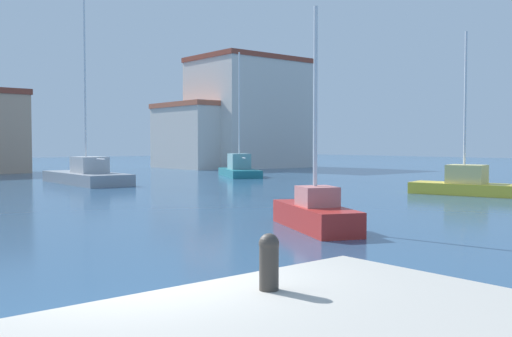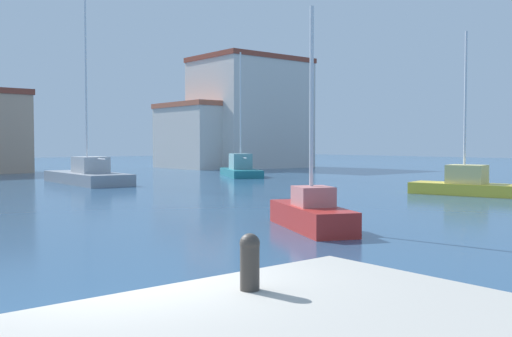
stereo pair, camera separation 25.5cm
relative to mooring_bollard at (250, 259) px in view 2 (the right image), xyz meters
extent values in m
plane|color=#2D5175|center=(14.31, 21.53, -1.33)|extent=(160.00, 160.00, 0.00)
cylinder|color=#38332D|center=(0.00, 0.00, -0.08)|extent=(0.21, 0.21, 0.50)
sphere|color=#38332D|center=(0.00, 0.00, 0.17)|extent=(0.22, 0.22, 0.22)
cube|color=#1E707A|center=(24.05, 30.99, -1.04)|extent=(4.96, 6.87, 0.57)
cube|color=#6B9CA2|center=(24.09, 31.06, -0.16)|extent=(2.33, 2.70, 1.19)
cylinder|color=silver|center=(24.05, 30.99, 3.75)|extent=(0.12, 0.12, 9.02)
cylinder|color=silver|center=(23.51, 29.94, 0.14)|extent=(1.12, 2.09, 0.08)
cube|color=gray|center=(11.53, 30.92, -0.97)|extent=(3.16, 8.53, 0.71)
cube|color=#ADB0B5|center=(11.51, 30.32, -0.11)|extent=(1.80, 2.36, 1.02)
cylinder|color=silver|center=(11.53, 30.92, 6.01)|extent=(0.12, 0.12, 13.26)
cylinder|color=silver|center=(11.47, 29.41, 0.28)|extent=(0.20, 2.95, 0.08)
cube|color=#B22823|center=(8.46, 7.57, -0.97)|extent=(2.92, 4.40, 0.71)
cube|color=#C4716E|center=(8.39, 7.42, -0.33)|extent=(1.40, 1.45, 0.59)
cylinder|color=silver|center=(8.46, 7.57, 2.33)|extent=(0.12, 0.12, 5.91)
cube|color=gold|center=(22.60, 11.03, -1.04)|extent=(3.03, 5.44, 0.58)
cube|color=#DFCD77|center=(22.63, 10.90, -0.29)|extent=(1.83, 2.07, 0.92)
cylinder|color=silver|center=(22.60, 11.03, 3.01)|extent=(0.12, 0.12, 7.52)
cube|color=beige|center=(32.91, 45.72, 1.78)|extent=(11.45, 8.91, 6.21)
cube|color=#B25B42|center=(32.91, 45.72, 5.14)|extent=(11.68, 9.09, 0.50)
cube|color=beige|center=(35.29, 43.69, 4.20)|extent=(10.90, 8.50, 11.05)
cube|color=brown|center=(35.29, 43.69, 9.97)|extent=(11.11, 8.67, 0.50)
camera|label=1|loc=(-4.10, -4.69, 1.24)|focal=41.15mm
camera|label=2|loc=(-3.91, -4.85, 1.24)|focal=41.15mm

